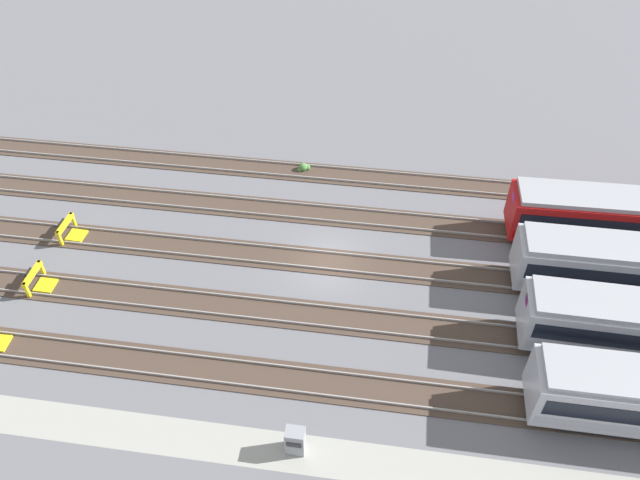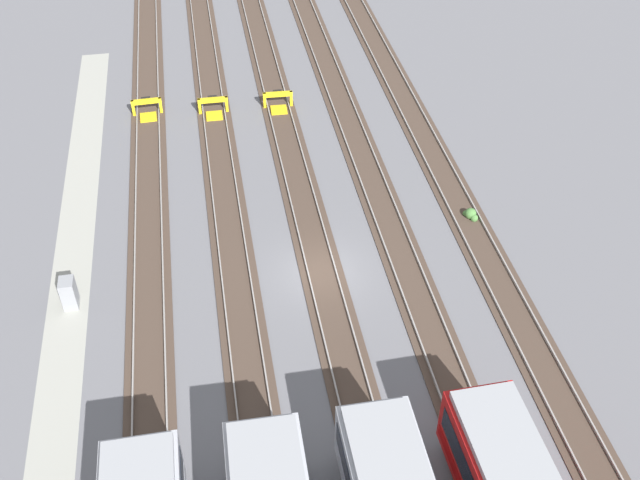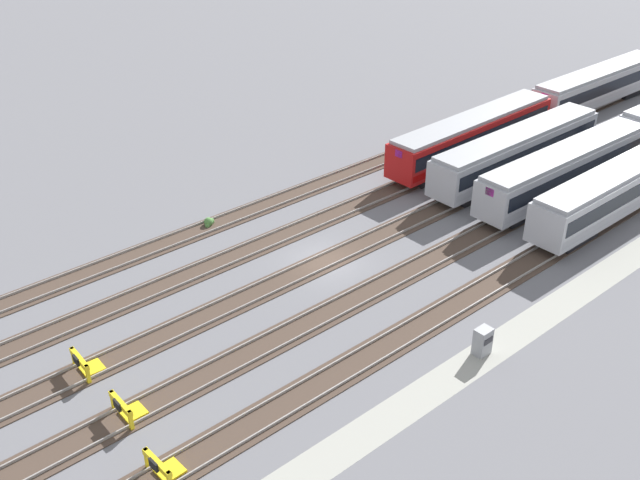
% 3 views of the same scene
% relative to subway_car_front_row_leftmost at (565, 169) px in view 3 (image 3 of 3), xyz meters
% --- Properties ---
extents(ground_plane, '(400.00, 400.00, 0.00)m').
position_rel_subway_car_front_row_leftmost_xyz_m(ground_plane, '(-19.85, 4.40, -2.04)').
color(ground_plane, slate).
extents(service_walkway, '(54.00, 2.00, 0.01)m').
position_rel_subway_car_front_row_leftmost_xyz_m(service_walkway, '(-19.85, -8.26, -2.04)').
color(service_walkway, '#9E9E93').
rests_on(service_walkway, ground).
extents(rail_track_nearest, '(90.00, 2.23, 0.21)m').
position_rel_subway_car_front_row_leftmost_xyz_m(rail_track_nearest, '(-19.85, -4.33, -2.00)').
color(rail_track_nearest, '#47382D').
rests_on(rail_track_nearest, ground).
extents(rail_track_near_inner, '(90.00, 2.24, 0.21)m').
position_rel_subway_car_front_row_leftmost_xyz_m(rail_track_near_inner, '(-19.85, 0.04, -2.00)').
color(rail_track_near_inner, '#47382D').
rests_on(rail_track_near_inner, ground).
extents(rail_track_middle, '(90.00, 2.24, 0.21)m').
position_rel_subway_car_front_row_leftmost_xyz_m(rail_track_middle, '(-19.85, 4.40, -2.00)').
color(rail_track_middle, '#47382D').
rests_on(rail_track_middle, ground).
extents(rail_track_far_inner, '(90.00, 2.23, 0.21)m').
position_rel_subway_car_front_row_leftmost_xyz_m(rail_track_far_inner, '(-19.85, 8.77, -2.00)').
color(rail_track_far_inner, '#47382D').
rests_on(rail_track_far_inner, ground).
extents(rail_track_farthest, '(90.00, 2.23, 0.21)m').
position_rel_subway_car_front_row_leftmost_xyz_m(rail_track_farthest, '(-19.85, 13.14, -2.00)').
color(rail_track_farthest, '#47382D').
rests_on(rail_track_farthest, ground).
extents(subway_car_front_row_leftmost, '(18.04, 3.13, 3.70)m').
position_rel_subway_car_front_row_leftmost_xyz_m(subway_car_front_row_leftmost, '(0.00, 0.00, 0.00)').
color(subway_car_front_row_leftmost, '#ADAFB7').
rests_on(subway_car_front_row_leftmost, ground).
extents(subway_car_front_row_left_inner, '(18.03, 3.00, 3.70)m').
position_rel_subway_car_front_row_leftmost_xyz_m(subway_car_front_row_left_inner, '(18.98, 8.76, 0.00)').
color(subway_car_front_row_left_inner, '#ADAFB7').
rests_on(subway_car_front_row_left_inner, ground).
extents(subway_car_front_row_centre, '(18.06, 3.22, 3.70)m').
position_rel_subway_car_front_row_leftmost_xyz_m(subway_car_front_row_centre, '(0.00, 8.74, 0.00)').
color(subway_car_front_row_centre, '#B71414').
rests_on(subway_car_front_row_centre, ground).
extents(subway_car_front_row_rightmost, '(18.01, 2.90, 3.70)m').
position_rel_subway_car_front_row_leftmost_xyz_m(subway_car_front_row_rightmost, '(0.00, 4.37, 0.00)').
color(subway_car_front_row_rightmost, '#ADAFB7').
rests_on(subway_car_front_row_rightmost, ground).
extents(subway_car_back_row_leftmost, '(18.01, 2.92, 3.70)m').
position_rel_subway_car_front_row_leftmost_xyz_m(subway_car_back_row_leftmost, '(0.00, -4.28, 0.00)').
color(subway_car_back_row_leftmost, '#ADAFB7').
rests_on(subway_car_back_row_leftmost, ground).
extents(bumper_stop_nearest_track, '(1.37, 2.01, 1.22)m').
position_rel_subway_car_front_row_leftmost_xyz_m(bumper_stop_nearest_track, '(-37.00, -4.32, -1.53)').
color(bumper_stop_nearest_track, yellow).
rests_on(bumper_stop_nearest_track, ground).
extents(bumper_stop_near_inner_track, '(1.35, 2.00, 1.22)m').
position_rel_subway_car_front_row_leftmost_xyz_m(bumper_stop_near_inner_track, '(-36.40, 0.03, -1.53)').
color(bumper_stop_near_inner_track, yellow).
rests_on(bumper_stop_near_inner_track, ground).
extents(bumper_stop_middle_track, '(1.37, 2.01, 1.22)m').
position_rel_subway_car_front_row_leftmost_xyz_m(bumper_stop_middle_track, '(-36.41, 4.39, -1.53)').
color(bumper_stop_middle_track, yellow).
rests_on(bumper_stop_middle_track, ground).
extents(electrical_cabinet, '(0.90, 0.73, 1.60)m').
position_rel_subway_car_front_row_leftmost_xyz_m(electrical_cabinet, '(-19.74, -8.06, -1.24)').
color(electrical_cabinet, gray).
rests_on(electrical_cabinet, ground).
extents(weed_clump, '(0.92, 0.70, 0.64)m').
position_rel_subway_car_front_row_leftmost_xyz_m(weed_clump, '(-22.82, 13.39, -1.80)').
color(weed_clump, '#4C7F3D').
rests_on(weed_clump, ground).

